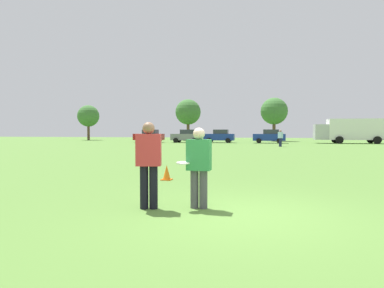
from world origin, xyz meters
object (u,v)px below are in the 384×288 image
at_px(traffic_cone, 167,173).
at_px(box_truck, 350,130).
at_px(frisbee, 183,163).
at_px(parked_car_center, 220,136).
at_px(parked_car_mid_left, 187,136).
at_px(bystander_far_jogger, 280,137).
at_px(player_defender, 199,163).
at_px(parked_car_near_left, 149,136).
at_px(player_thrower, 149,160).
at_px(parked_car_mid_right, 269,136).

xyz_separation_m(traffic_cone, box_truck, (12.81, 37.60, 1.52)).
height_order(frisbee, parked_car_center, parked_car_center).
height_order(parked_car_mid_left, box_truck, box_truck).
bearing_deg(traffic_cone, frisbee, -67.37).
bearing_deg(bystander_far_jogger, box_truck, 53.40).
xyz_separation_m(player_defender, frisbee, (-0.29, -0.12, 0.01)).
xyz_separation_m(parked_car_center, bystander_far_jogger, (8.03, -11.09, 0.04)).
bearing_deg(parked_car_mid_left, traffic_cone, -76.36).
height_order(player_defender, parked_car_near_left, parked_car_near_left).
distance_m(parked_car_center, bystander_far_jogger, 13.69).
xyz_separation_m(parked_car_near_left, parked_car_center, (10.06, 0.93, 0.00)).
xyz_separation_m(traffic_cone, parked_car_near_left, (-14.24, 35.70, 0.69)).
bearing_deg(player_thrower, parked_car_near_left, 110.92).
xyz_separation_m(frisbee, traffic_cone, (-1.57, 3.77, -0.69)).
bearing_deg(traffic_cone, parked_car_mid_left, 103.64).
bearing_deg(player_thrower, bystander_far_jogger, 84.30).
xyz_separation_m(parked_car_mid_left, parked_car_mid_right, (11.28, 0.33, 0.00)).
distance_m(parked_car_mid_left, box_truck, 21.60).
distance_m(parked_car_mid_left, parked_car_center, 4.58).
bearing_deg(traffic_cone, box_truck, 71.19).
xyz_separation_m(parked_car_mid_left, parked_car_center, (4.52, 0.73, 0.00)).
bearing_deg(parked_car_center, parked_car_mid_right, -3.43).
height_order(frisbee, parked_car_near_left, parked_car_near_left).
relative_size(player_thrower, parked_car_center, 0.41).
xyz_separation_m(parked_car_mid_left, bystander_far_jogger, (12.56, -10.35, 0.04)).
distance_m(parked_car_mid_right, box_truck, 10.36).
xyz_separation_m(parked_car_near_left, bystander_far_jogger, (18.09, -10.16, 0.04)).
height_order(parked_car_center, bystander_far_jogger, parked_car_center).
xyz_separation_m(player_defender, parked_car_center, (-6.05, 40.27, 0.02)).
distance_m(parked_car_mid_right, bystander_far_jogger, 10.76).
xyz_separation_m(frisbee, parked_car_mid_left, (-10.28, 39.66, 0.01)).
height_order(frisbee, parked_car_mid_left, parked_car_mid_left).
distance_m(frisbee, parked_car_mid_left, 40.97).
xyz_separation_m(frisbee, bystander_far_jogger, (2.28, 29.31, 0.05)).
height_order(parked_car_mid_right, bystander_far_jogger, parked_car_mid_right).
bearing_deg(player_thrower, parked_car_center, 97.15).
bearing_deg(parked_car_mid_right, player_thrower, -92.39).
height_order(player_thrower, parked_car_mid_left, parked_car_mid_left).
distance_m(parked_car_center, box_truck, 17.04).
bearing_deg(frisbee, box_truck, 74.81).
height_order(parked_car_center, parked_car_mid_right, same).
relative_size(frisbee, parked_car_near_left, 0.06).
bearing_deg(player_defender, traffic_cone, 117.07).
distance_m(player_defender, traffic_cone, 4.15).
height_order(player_defender, parked_car_mid_left, parked_car_mid_left).
height_order(player_thrower, box_truck, box_truck).
relative_size(player_defender, parked_car_mid_left, 0.38).
distance_m(player_defender, parked_car_near_left, 42.52).
relative_size(player_thrower, box_truck, 0.20).
bearing_deg(bystander_far_jogger, player_defender, -93.89).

